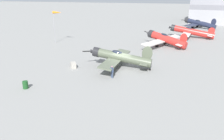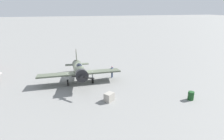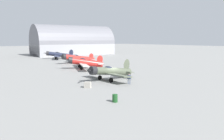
# 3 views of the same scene
# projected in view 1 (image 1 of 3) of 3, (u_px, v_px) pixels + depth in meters

# --- Properties ---
(ground_plane) EXTENTS (400.00, 400.00, 0.00)m
(ground_plane) POSITION_uv_depth(u_px,v_px,m) (122.00, 68.00, 33.46)
(ground_plane) COLOR gray
(airplane_foreground) EXTENTS (10.49, 10.43, 3.64)m
(airplane_foreground) POSITION_uv_depth(u_px,v_px,m) (119.00, 57.00, 33.07)
(airplane_foreground) COLOR #4C5442
(airplane_foreground) RESTS_ON ground_plane
(airplane_mid_apron) EXTENTS (9.45, 12.83, 3.28)m
(airplane_mid_apron) POSITION_uv_depth(u_px,v_px,m) (165.00, 39.00, 46.04)
(airplane_mid_apron) COLOR red
(airplane_mid_apron) RESTS_ON ground_plane
(airplane_far_line) EXTENTS (10.91, 10.46, 3.01)m
(airplane_far_line) POSITION_uv_depth(u_px,v_px,m) (191.00, 32.00, 54.75)
(airplane_far_line) COLOR red
(airplane_far_line) RESTS_ON ground_plane
(airplane_outer_stand) EXTENTS (10.45, 11.44, 3.40)m
(airplane_outer_stand) POSITION_uv_depth(u_px,v_px,m) (199.00, 23.00, 69.34)
(airplane_outer_stand) COLOR #1E2338
(airplane_outer_stand) RESTS_ON ground_plane
(ground_crew_mechanic) EXTENTS (0.51, 0.46, 1.65)m
(ground_crew_mechanic) POSITION_uv_depth(u_px,v_px,m) (112.00, 71.00, 29.14)
(ground_crew_mechanic) COLOR #384766
(ground_crew_mechanic) RESTS_ON ground_plane
(equipment_crate) EXTENTS (1.15, 1.20, 0.90)m
(equipment_crate) POSITION_uv_depth(u_px,v_px,m) (73.00, 65.00, 33.12)
(equipment_crate) COLOR #9E998E
(equipment_crate) RESTS_ON ground_plane
(fuel_drum) EXTENTS (0.66, 0.66, 0.91)m
(fuel_drum) POSITION_uv_depth(u_px,v_px,m) (25.00, 85.00, 26.10)
(fuel_drum) COLOR #19471E
(fuel_drum) RESTS_ON ground_plane
(windsock_mast) EXTENTS (2.28, 0.88, 6.88)m
(windsock_mast) POSITION_uv_depth(u_px,v_px,m) (57.00, 14.00, 47.38)
(windsock_mast) COLOR gray
(windsock_mast) RESTS_ON ground_plane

